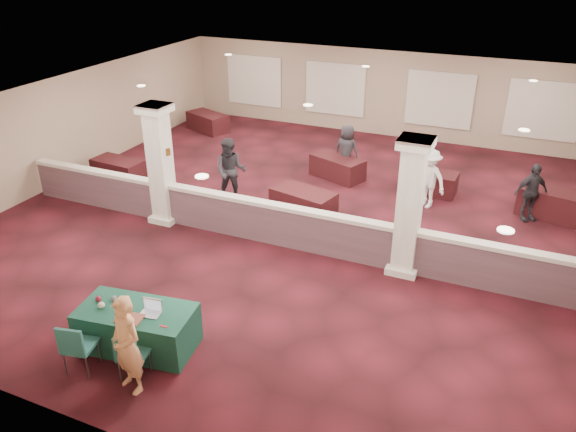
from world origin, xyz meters
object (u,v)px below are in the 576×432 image
at_px(near_table, 138,328).
at_px(attendee_a, 231,171).
at_px(attendee_c, 531,192).
at_px(far_table_front_left, 118,170).
at_px(far_table_back_right, 429,182).
at_px(far_table_front_right, 557,204).
at_px(far_table_front_center, 303,203).
at_px(attendee_b, 429,178).
at_px(attendee_d, 347,150).
at_px(far_table_back_center, 337,167).
at_px(woman, 127,345).
at_px(far_table_back_left, 208,122).
at_px(conf_chair_side, 76,344).
at_px(conf_chair_main, 130,354).

bearing_deg(near_table, attendee_a, 95.18).
bearing_deg(attendee_c, far_table_front_left, 154.76).
bearing_deg(attendee_a, far_table_back_right, 11.24).
distance_m(far_table_front_left, attendee_a, 4.12).
bearing_deg(attendee_a, far_table_front_right, -1.75).
bearing_deg(far_table_front_center, attendee_b, 31.96).
xyz_separation_m(attendee_a, attendee_d, (2.39, 3.25, -0.11)).
bearing_deg(attendee_c, far_table_back_center, 136.89).
distance_m(far_table_back_center, attendee_c, 5.76).
xyz_separation_m(far_table_front_left, attendee_a, (4.07, -0.05, 0.62)).
distance_m(woman, far_table_back_center, 10.26).
distance_m(attendee_b, attendee_d, 3.13).
relative_size(woman, far_table_front_right, 0.94).
bearing_deg(far_table_front_right, far_table_back_left, 167.27).
distance_m(far_table_front_right, attendee_d, 6.26).
xyz_separation_m(near_table, far_table_back_right, (3.62, 9.29, -0.08)).
bearing_deg(attendee_d, attendee_b, 163.93).
height_order(woman, far_table_front_right, woman).
bearing_deg(far_table_front_left, far_table_back_right, 17.54).
relative_size(woman, far_table_front_left, 1.12).
bearing_deg(conf_chair_side, woman, -9.34).
relative_size(far_table_back_left, far_table_back_center, 1.01).
height_order(far_table_front_left, attendee_c, attendee_c).
bearing_deg(woman, attendee_c, 74.66).
bearing_deg(conf_chair_side, far_table_back_left, 99.54).
xyz_separation_m(conf_chair_side, attendee_b, (4.25, 9.27, 0.25)).
bearing_deg(woman, far_table_front_right, 72.93).
bearing_deg(far_table_front_right, conf_chair_side, -127.41).
bearing_deg(near_table, far_table_front_center, 75.49).
relative_size(far_table_front_center, attendee_b, 1.02).
height_order(conf_chair_main, far_table_front_left, conf_chair_main).
height_order(conf_chair_main, far_table_back_left, conf_chair_main).
distance_m(far_table_front_right, far_table_back_center, 6.41).
distance_m(woman, far_table_back_left, 14.21).
height_order(far_table_front_left, far_table_back_right, far_table_front_left).
xyz_separation_m(conf_chair_side, attendee_d, (1.42, 10.59, 0.23)).
relative_size(far_table_back_right, attendee_b, 0.93).
xyz_separation_m(conf_chair_main, far_table_back_left, (-6.02, 12.62, -0.20)).
relative_size(far_table_front_right, far_table_back_left, 1.13).
relative_size(attendee_a, attendee_c, 1.18).
bearing_deg(attendee_c, far_table_front_center, 165.17).
relative_size(conf_chair_side, far_table_front_center, 0.59).
distance_m(near_table, far_table_back_right, 9.97).
xyz_separation_m(far_table_back_left, attendee_d, (6.47, -2.25, 0.49)).
bearing_deg(far_table_back_left, attendee_a, -53.47).
xyz_separation_m(far_table_back_left, attendee_a, (4.07, -5.50, 0.61)).
distance_m(conf_chair_main, attendee_b, 9.63).
height_order(conf_chair_main, attendee_a, attendee_a).
distance_m(conf_chair_side, attendee_d, 10.69).
height_order(far_table_back_left, far_table_back_center, far_table_back_left).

